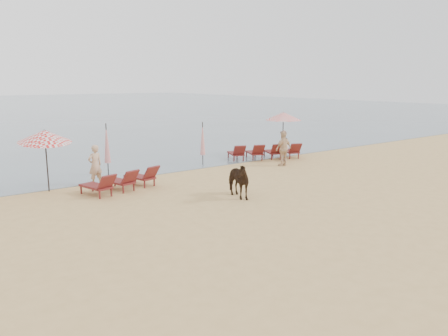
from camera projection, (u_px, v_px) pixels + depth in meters
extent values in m
plane|color=tan|center=(313.00, 223.00, 14.68)|extent=(120.00, 120.00, 0.00)
cube|color=maroon|center=(96.00, 186.00, 18.26)|extent=(1.03, 1.62, 0.09)
cube|color=maroon|center=(107.00, 182.00, 17.70)|extent=(0.79, 0.64, 0.66)
cube|color=maroon|center=(119.00, 181.00, 19.15)|extent=(1.03, 1.62, 0.09)
cube|color=maroon|center=(130.00, 177.00, 18.59)|extent=(0.79, 0.64, 0.66)
cube|color=maroon|center=(140.00, 177.00, 20.04)|extent=(1.03, 1.62, 0.09)
cube|color=maroon|center=(151.00, 173.00, 19.48)|extent=(0.79, 0.64, 0.66)
cube|color=maroon|center=(236.00, 153.00, 26.51)|extent=(1.22, 1.66, 0.09)
cube|color=maroon|center=(239.00, 151.00, 25.68)|extent=(0.83, 0.72, 0.66)
cube|color=maroon|center=(254.00, 153.00, 26.79)|extent=(1.22, 1.66, 0.09)
cube|color=maroon|center=(258.00, 150.00, 25.97)|extent=(0.83, 0.72, 0.66)
cube|color=maroon|center=(272.00, 152.00, 27.08)|extent=(1.22, 1.66, 0.09)
cube|color=maroon|center=(277.00, 149.00, 26.25)|extent=(0.83, 0.72, 0.66)
cube|color=maroon|center=(290.00, 151.00, 27.37)|extent=(1.22, 1.66, 0.09)
cube|color=maroon|center=(295.00, 148.00, 26.54)|extent=(0.83, 0.72, 0.66)
cylinder|color=black|center=(47.00, 163.00, 18.70)|extent=(0.06, 0.06, 2.47)
cone|color=red|center=(45.00, 136.00, 18.47)|extent=(2.18, 2.22, 0.74)
sphere|color=black|center=(44.00, 131.00, 18.42)|extent=(0.09, 0.09, 0.09)
cylinder|color=black|center=(283.00, 135.00, 28.08)|extent=(0.06, 0.06, 2.55)
cone|color=red|center=(283.00, 116.00, 27.84)|extent=(2.27, 2.27, 0.51)
sphere|color=black|center=(283.00, 113.00, 27.80)|extent=(0.09, 0.09, 0.09)
cylinder|color=black|center=(107.00, 150.00, 21.92)|extent=(0.06, 0.06, 2.64)
cone|color=red|center=(107.00, 143.00, 21.85)|extent=(0.32, 0.32, 1.98)
cylinder|color=black|center=(203.00, 144.00, 24.61)|extent=(0.05, 0.05, 2.45)
cone|color=red|center=(203.00, 139.00, 24.55)|extent=(0.30, 0.30, 1.84)
imported|color=black|center=(236.00, 180.00, 17.79)|extent=(1.08, 1.87, 1.49)
imported|color=tan|center=(95.00, 165.00, 19.85)|extent=(0.76, 0.58, 1.88)
imported|color=tan|center=(283.00, 146.00, 25.85)|extent=(1.12, 1.12, 1.83)
imported|color=tan|center=(284.00, 149.00, 24.46)|extent=(1.13, 0.47, 1.92)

